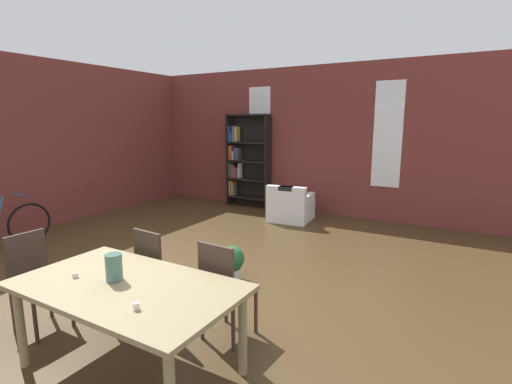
{
  "coord_description": "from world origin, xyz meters",
  "views": [
    {
      "loc": [
        2.92,
        -3.15,
        2.0
      ],
      "look_at": [
        0.2,
        1.55,
        0.98
      ],
      "focal_mm": 26.39,
      "sensor_mm": 36.0,
      "label": 1
    }
  ],
  "objects": [
    {
      "name": "window_pane_0",
      "position": [
        -1.44,
        4.55,
        1.74
      ],
      "size": [
        0.55,
        0.02,
        2.06
      ],
      "primitive_type": "cube",
      "color": "white"
    },
    {
      "name": "dining_chair_far_right",
      "position": [
        1.07,
        -0.53,
        0.51
      ],
      "size": [
        0.42,
        0.42,
        0.95
      ],
      "color": "#432F28",
      "rests_on": "ground"
    },
    {
      "name": "tealight_candle_1",
      "position": [
        1.04,
        -1.52,
        0.77
      ],
      "size": [
        0.04,
        0.04,
        0.05
      ],
      "primitive_type": "cylinder",
      "color": "silver",
      "rests_on": "dining_table"
    },
    {
      "name": "armchair_white",
      "position": [
        -0.21,
        3.67,
        0.28
      ],
      "size": [
        0.88,
        0.88,
        0.75
      ],
      "color": "white",
      "rests_on": "ground"
    },
    {
      "name": "dining_chair_far_left",
      "position": [
        0.25,
        -0.53,
        0.51
      ],
      "size": [
        0.43,
        0.43,
        0.95
      ],
      "color": "#392C21",
      "rests_on": "ground"
    },
    {
      "name": "tealight_candle_0",
      "position": [
        0.2,
        -1.39,
        0.77
      ],
      "size": [
        0.04,
        0.04,
        0.04
      ],
      "primitive_type": "cylinder",
      "color": "silver",
      "rests_on": "dining_table"
    },
    {
      "name": "ground_plane",
      "position": [
        0.0,
        0.0,
        0.0
      ],
      "size": [
        11.87,
        11.87,
        0.0
      ],
      "primitive_type": "plane",
      "color": "#48341B"
    },
    {
      "name": "dining_table",
      "position": [
        0.66,
        -1.27,
        0.67
      ],
      "size": [
        1.82,
        1.02,
        0.75
      ],
      "color": "#907F58",
      "rests_on": "ground"
    },
    {
      "name": "dining_chair_head_left",
      "position": [
        -0.62,
        -1.27,
        0.51
      ],
      "size": [
        0.4,
        0.4,
        0.95
      ],
      "color": "#3A2B23",
      "rests_on": "ground"
    },
    {
      "name": "potted_plant_by_shelf",
      "position": [
        0.38,
        0.62,
        0.24
      ],
      "size": [
        0.33,
        0.33,
        0.45
      ],
      "color": "silver",
      "rests_on": "ground"
    },
    {
      "name": "vase_on_table",
      "position": [
        0.53,
        -1.27,
        0.86
      ],
      "size": [
        0.13,
        0.13,
        0.22
      ],
      "primitive_type": "cylinder",
      "color": "#4C7266",
      "rests_on": "dining_table"
    },
    {
      "name": "back_wall_brick",
      "position": [
        0.0,
        4.62,
        1.58
      ],
      "size": [
        9.21,
        0.12,
        3.16
      ],
      "primitive_type": "cube",
      "color": "brown",
      "rests_on": "ground"
    },
    {
      "name": "window_pane_1",
      "position": [
        1.44,
        4.55,
        1.74
      ],
      "size": [
        0.55,
        0.02,
        2.06
      ],
      "primitive_type": "cube",
      "color": "white"
    },
    {
      "name": "bookshelf_tall",
      "position": [
        -1.74,
        4.39,
        1.1
      ],
      "size": [
        1.08,
        0.28,
        2.16
      ],
      "color": "black",
      "rests_on": "ground"
    }
  ]
}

